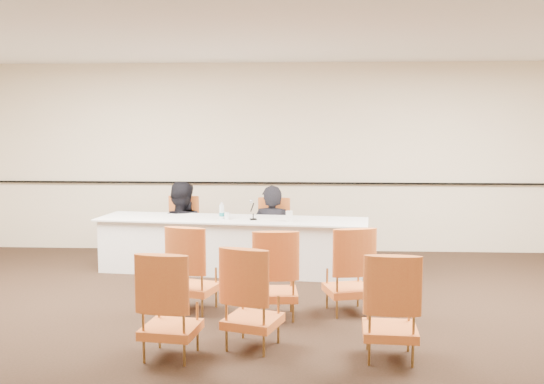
{
  "coord_description": "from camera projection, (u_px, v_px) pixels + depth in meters",
  "views": [
    {
      "loc": [
        0.28,
        -5.67,
        2.01
      ],
      "look_at": [
        -0.15,
        2.6,
        1.1
      ],
      "focal_mm": 40.0,
      "sensor_mm": 36.0,
      "label": 1
    }
  ],
  "objects": [
    {
      "name": "panelist_main_chair",
      "position": [
        272.0,
        232.0,
        8.81
      ],
      "size": [
        0.55,
        0.55,
        0.95
      ],
      "primitive_type": null,
      "rotation": [
        0.0,
        0.0,
        -0.11
      ],
      "color": "#C54923",
      "rests_on": "ground"
    },
    {
      "name": "panel_table",
      "position": [
        232.0,
        245.0,
        8.35
      ],
      "size": [
        3.78,
        1.26,
        0.74
      ],
      "primitive_type": null,
      "rotation": [
        0.0,
        0.0,
        -0.11
      ],
      "color": "white",
      "rests_on": "ground"
    },
    {
      "name": "aud_chair_back_left",
      "position": [
        171.0,
        304.0,
        5.24
      ],
      "size": [
        0.56,
        0.56,
        0.95
      ],
      "primitive_type": null,
      "rotation": [
        0.0,
        0.0,
        -0.14
      ],
      "color": "#C54923",
      "rests_on": "ground"
    },
    {
      "name": "floor",
      "position": [
        273.0,
        334.0,
        5.86
      ],
      "size": [
        10.0,
        10.0,
        0.0
      ],
      "primitive_type": "plane",
      "color": "black",
      "rests_on": "ground"
    },
    {
      "name": "wall_back",
      "position": [
        286.0,
        158.0,
        9.67
      ],
      "size": [
        10.0,
        0.04,
        3.0
      ],
      "primitive_type": "cube",
      "color": "beige",
      "rests_on": "ground"
    },
    {
      "name": "aud_chair_back_right",
      "position": [
        390.0,
        305.0,
        5.21
      ],
      "size": [
        0.53,
        0.53,
        0.95
      ],
      "primitive_type": null,
      "rotation": [
        0.0,
        0.0,
        -0.07
      ],
      "color": "#C54923",
      "rests_on": "ground"
    },
    {
      "name": "aud_chair_back_mid",
      "position": [
        253.0,
        296.0,
        5.47
      ],
      "size": [
        0.63,
        0.63,
        0.95
      ],
      "primitive_type": null,
      "rotation": [
        0.0,
        0.0,
        -0.32
      ],
      "color": "#C54923",
      "rests_on": "ground"
    },
    {
      "name": "aud_chair_front_mid",
      "position": [
        275.0,
        273.0,
        6.34
      ],
      "size": [
        0.54,
        0.54,
        0.95
      ],
      "primitive_type": null,
      "rotation": [
        0.0,
        0.0,
        0.08
      ],
      "color": "#C54923",
      "rests_on": "ground"
    },
    {
      "name": "drinking_glass",
      "position": [
        227.0,
        216.0,
        8.22
      ],
      "size": [
        0.09,
        0.09,
        0.1
      ],
      "primitive_type": "cylinder",
      "rotation": [
        0.0,
        0.0,
        -0.51
      ],
      "color": "white",
      "rests_on": "panel_table"
    },
    {
      "name": "panelist_second_chair",
      "position": [
        180.0,
        229.0,
        9.03
      ],
      "size": [
        0.55,
        0.55,
        0.95
      ],
      "primitive_type": null,
      "rotation": [
        0.0,
        0.0,
        -0.11
      ],
      "color": "#C54923",
      "rests_on": "ground"
    },
    {
      "name": "aud_chair_front_right",
      "position": [
        348.0,
        269.0,
        6.5
      ],
      "size": [
        0.61,
        0.61,
        0.95
      ],
      "primitive_type": null,
      "rotation": [
        0.0,
        0.0,
        0.25
      ],
      "color": "#C54923",
      "rests_on": "ground"
    },
    {
      "name": "aud_chair_front_left",
      "position": [
        194.0,
        268.0,
        6.57
      ],
      "size": [
        0.62,
        0.62,
        0.95
      ],
      "primitive_type": null,
      "rotation": [
        0.0,
        0.0,
        -0.28
      ],
      "color": "#C54923",
      "rests_on": "ground"
    },
    {
      "name": "papers",
      "position": [
        275.0,
        219.0,
        8.21
      ],
      "size": [
        0.3,
        0.22,
        0.0
      ],
      "primitive_type": "cube",
      "rotation": [
        0.0,
        0.0,
        0.01
      ],
      "color": "white",
      "rests_on": "panel_table"
    },
    {
      "name": "panelist_main",
      "position": [
        272.0,
        242.0,
        8.82
      ],
      "size": [
        0.65,
        0.47,
        1.66
      ],
      "primitive_type": "imported",
      "rotation": [
        0.0,
        0.0,
        3.02
      ],
      "color": "black",
      "rests_on": "ground"
    },
    {
      "name": "wall_rail",
      "position": [
        286.0,
        183.0,
        9.67
      ],
      "size": [
        9.8,
        0.04,
        0.03
      ],
      "primitive_type": "cube",
      "color": "black",
      "rests_on": "wall_back"
    },
    {
      "name": "panelist_second",
      "position": [
        180.0,
        238.0,
        9.04
      ],
      "size": [
        0.83,
        0.65,
        1.68
      ],
      "primitive_type": "imported",
      "rotation": [
        0.0,
        0.0,
        3.12
      ],
      "color": "black",
      "rests_on": "ground"
    },
    {
      "name": "water_bottle",
      "position": [
        222.0,
        211.0,
        8.24
      ],
      "size": [
        0.08,
        0.08,
        0.23
      ],
      "primitive_type": null,
      "rotation": [
        0.0,
        0.0,
        0.15
      ],
      "color": "teal",
      "rests_on": "panel_table"
    },
    {
      "name": "ceiling",
      "position": [
        274.0,
        17.0,
        5.53
      ],
      "size": [
        10.0,
        10.0,
        0.0
      ],
      "primitive_type": "plane",
      "rotation": [
        3.14,
        0.0,
        0.0
      ],
      "color": "white",
      "rests_on": "ground"
    },
    {
      "name": "coffee_cup",
      "position": [
        289.0,
        216.0,
        8.03
      ],
      "size": [
        0.11,
        0.11,
        0.14
      ],
      "primitive_type": "cylinder",
      "rotation": [
        0.0,
        0.0,
        0.26
      ],
      "color": "white",
      "rests_on": "panel_table"
    },
    {
      "name": "microphone",
      "position": [
        253.0,
        210.0,
        8.17
      ],
      "size": [
        0.14,
        0.21,
        0.27
      ],
      "primitive_type": null,
      "rotation": [
        0.0,
        0.0,
        0.28
      ],
      "color": "black",
      "rests_on": "panel_table"
    }
  ]
}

